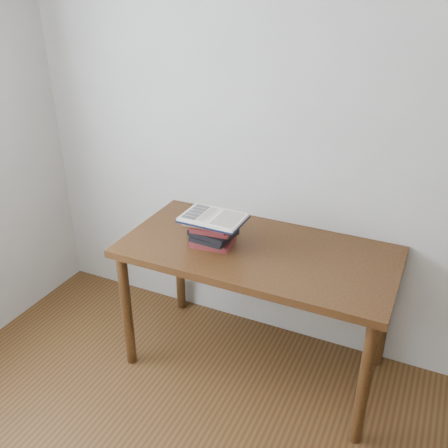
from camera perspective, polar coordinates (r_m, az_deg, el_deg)
The scene contains 4 objects.
room_shell at distance 1.21m, azimuth -17.41°, elevation 2.42°, with size 3.54×3.54×2.62m.
desk at distance 2.71m, azimuth 3.83°, elevation -4.61°, with size 1.46×0.73×0.78m.
book_stack at distance 2.65m, azimuth -1.41°, elevation -0.70°, with size 0.27×0.22×0.17m.
open_book at distance 2.57m, azimuth -1.23°, elevation 0.71°, with size 0.33×0.23×0.03m.
Camera 1 is at (0.69, -0.79, 2.10)m, focal length 40.00 mm.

